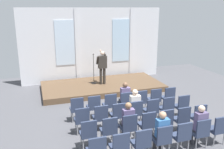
# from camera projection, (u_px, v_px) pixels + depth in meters

# --- Properties ---
(ground_plane) EXTENTS (15.53, 15.53, 0.00)m
(ground_plane) POSITION_uv_depth(u_px,v_px,m) (135.00, 125.00, 8.68)
(ground_plane) COLOR #4C4C51
(rear_partition) EXTENTS (8.00, 0.14, 4.07)m
(rear_partition) POSITION_uv_depth(u_px,v_px,m) (94.00, 45.00, 13.62)
(rear_partition) COLOR silver
(rear_partition) RESTS_ON ground
(stage_platform) EXTENTS (6.04, 2.88, 0.27)m
(stage_platform) POSITION_uv_depth(u_px,v_px,m) (102.00, 86.00, 12.53)
(stage_platform) COLOR brown
(stage_platform) RESTS_ON ground
(speaker) EXTENTS (0.52, 0.69, 1.70)m
(speaker) POSITION_uv_depth(u_px,v_px,m) (102.00, 65.00, 12.20)
(speaker) COLOR #332D28
(speaker) RESTS_ON stage_platform
(mic_stand) EXTENTS (0.28, 0.28, 1.55)m
(mic_stand) POSITION_uv_depth(u_px,v_px,m) (94.00, 77.00, 12.46)
(mic_stand) COLOR black
(mic_stand) RESTS_ON stage_platform
(chair_r0_c0) EXTENTS (0.46, 0.44, 0.94)m
(chair_r0_c0) POSITION_uv_depth(u_px,v_px,m) (77.00, 108.00, 8.84)
(chair_r0_c0) COLOR #99999E
(chair_r0_c0) RESTS_ON ground
(chair_r0_c1) EXTENTS (0.46, 0.44, 0.94)m
(chair_r0_c1) POSITION_uv_depth(u_px,v_px,m) (94.00, 105.00, 9.03)
(chair_r0_c1) COLOR #99999E
(chair_r0_c1) RESTS_ON ground
(chair_r0_c2) EXTENTS (0.46, 0.44, 0.94)m
(chair_r0_c2) POSITION_uv_depth(u_px,v_px,m) (110.00, 104.00, 9.22)
(chair_r0_c2) COLOR #99999E
(chair_r0_c2) RESTS_ON ground
(chair_r0_c3) EXTENTS (0.46, 0.44, 0.94)m
(chair_r0_c3) POSITION_uv_depth(u_px,v_px,m) (125.00, 102.00, 9.41)
(chair_r0_c3) COLOR #99999E
(chair_r0_c3) RESTS_ON ground
(audience_r0_c3) EXTENTS (0.36, 0.39, 1.30)m
(audience_r0_c3) POSITION_uv_depth(u_px,v_px,m) (125.00, 96.00, 9.43)
(audience_r0_c3) COLOR #2D2D33
(audience_r0_c3) RESTS_ON ground
(chair_r0_c4) EXTENTS (0.46, 0.44, 0.94)m
(chair_r0_c4) POSITION_uv_depth(u_px,v_px,m) (140.00, 100.00, 9.59)
(chair_r0_c4) COLOR #99999E
(chair_r0_c4) RESTS_ON ground
(chair_r0_c5) EXTENTS (0.46, 0.44, 0.94)m
(chair_r0_c5) POSITION_uv_depth(u_px,v_px,m) (155.00, 98.00, 9.78)
(chair_r0_c5) COLOR #99999E
(chair_r0_c5) RESTS_ON ground
(chair_r0_c6) EXTENTS (0.46, 0.44, 0.94)m
(chair_r0_c6) POSITION_uv_depth(u_px,v_px,m) (168.00, 96.00, 9.97)
(chair_r0_c6) COLOR #99999E
(chair_r0_c6) RESTS_ON ground
(chair_r1_c0) EXTENTS (0.46, 0.44, 0.94)m
(chair_r1_c0) POSITION_uv_depth(u_px,v_px,m) (82.00, 119.00, 7.96)
(chair_r1_c0) COLOR #99999E
(chair_r1_c0) RESTS_ON ground
(chair_r1_c1) EXTENTS (0.46, 0.44, 0.94)m
(chair_r1_c1) POSITION_uv_depth(u_px,v_px,m) (100.00, 116.00, 8.15)
(chair_r1_c1) COLOR #99999E
(chair_r1_c1) RESTS_ON ground
(chair_r1_c2) EXTENTS (0.46, 0.44, 0.94)m
(chair_r1_c2) POSITION_uv_depth(u_px,v_px,m) (118.00, 114.00, 8.34)
(chair_r1_c2) COLOR #99999E
(chair_r1_c2) RESTS_ON ground
(chair_r1_c3) EXTENTS (0.46, 0.44, 0.94)m
(chair_r1_c3) POSITION_uv_depth(u_px,v_px,m) (135.00, 111.00, 8.53)
(chair_r1_c3) COLOR #99999E
(chair_r1_c3) RESTS_ON ground
(audience_r1_c3) EXTENTS (0.36, 0.39, 1.32)m
(audience_r1_c3) POSITION_uv_depth(u_px,v_px,m) (134.00, 105.00, 8.55)
(audience_r1_c3) COLOR #2D2D33
(audience_r1_c3) RESTS_ON ground
(chair_r1_c4) EXTENTS (0.46, 0.44, 0.94)m
(chair_r1_c4) POSITION_uv_depth(u_px,v_px,m) (151.00, 109.00, 8.72)
(chair_r1_c4) COLOR #99999E
(chair_r1_c4) RESTS_ON ground
(chair_r1_c5) EXTENTS (0.46, 0.44, 0.94)m
(chair_r1_c5) POSITION_uv_depth(u_px,v_px,m) (167.00, 107.00, 8.90)
(chair_r1_c5) COLOR #99999E
(chair_r1_c5) RESTS_ON ground
(chair_r1_c6) EXTENTS (0.46, 0.44, 0.94)m
(chair_r1_c6) POSITION_uv_depth(u_px,v_px,m) (182.00, 105.00, 9.09)
(chair_r1_c6) COLOR #99999E
(chair_r1_c6) RESTS_ON ground
(chair_r2_c0) EXTENTS (0.46, 0.44, 0.94)m
(chair_r2_c0) POSITION_uv_depth(u_px,v_px,m) (88.00, 132.00, 7.08)
(chair_r2_c0) COLOR #99999E
(chair_r2_c0) RESTS_ON ground
(chair_r2_c1) EXTENTS (0.46, 0.44, 0.94)m
(chair_r2_c1) POSITION_uv_depth(u_px,v_px,m) (109.00, 129.00, 7.27)
(chair_r2_c1) COLOR #99999E
(chair_r2_c1) RESTS_ON ground
(chair_r2_c2) EXTENTS (0.46, 0.44, 0.94)m
(chair_r2_c2) POSITION_uv_depth(u_px,v_px,m) (129.00, 126.00, 7.46)
(chair_r2_c2) COLOR #99999E
(chair_r2_c2) RESTS_ON ground
(audience_r2_c2) EXTENTS (0.36, 0.39, 1.29)m
(audience_r2_c2) POSITION_uv_depth(u_px,v_px,m) (128.00, 119.00, 7.49)
(audience_r2_c2) COLOR #2D2D33
(audience_r2_c2) RESTS_ON ground
(chair_r2_c3) EXTENTS (0.46, 0.44, 0.94)m
(chair_r2_c3) POSITION_uv_depth(u_px,v_px,m) (147.00, 123.00, 7.65)
(chair_r2_c3) COLOR #99999E
(chair_r2_c3) RESTS_ON ground
(chair_r2_c4) EXTENTS (0.46, 0.44, 0.94)m
(chair_r2_c4) POSITION_uv_depth(u_px,v_px,m) (165.00, 120.00, 7.84)
(chair_r2_c4) COLOR #99999E
(chair_r2_c4) RESTS_ON ground
(chair_r2_c5) EXTENTS (0.46, 0.44, 0.94)m
(chair_r2_c5) POSITION_uv_depth(u_px,v_px,m) (182.00, 118.00, 8.03)
(chair_r2_c5) COLOR #99999E
(chair_r2_c5) RESTS_ON ground
(chair_r2_c6) EXTENTS (0.46, 0.44, 0.94)m
(chair_r2_c6) POSITION_uv_depth(u_px,v_px,m) (198.00, 115.00, 8.21)
(chair_r2_c6) COLOR #99999E
(chair_r2_c6) RESTS_ON ground
(chair_r3_c1) EXTENTS (0.46, 0.44, 0.94)m
(chair_r3_c1) POSITION_uv_depth(u_px,v_px,m) (120.00, 146.00, 6.39)
(chair_r3_c1) COLOR #99999E
(chair_r3_c1) RESTS_ON ground
(chair_r3_c2) EXTENTS (0.46, 0.44, 0.94)m
(chair_r3_c2) POSITION_uv_depth(u_px,v_px,m) (142.00, 142.00, 6.58)
(chair_r3_c2) COLOR #99999E
(chair_r3_c2) RESTS_ON ground
(chair_r3_c3) EXTENTS (0.46, 0.44, 0.94)m
(chair_r3_c3) POSITION_uv_depth(u_px,v_px,m) (162.00, 138.00, 6.77)
(chair_r3_c3) COLOR #99999E
(chair_r3_c3) RESTS_ON ground
(audience_r3_c3) EXTENTS (0.36, 0.39, 1.31)m
(audience_r3_c3) POSITION_uv_depth(u_px,v_px,m) (161.00, 130.00, 6.79)
(audience_r3_c3) COLOR #2D2D33
(audience_r3_c3) RESTS_ON ground
(chair_r3_c4) EXTENTS (0.46, 0.44, 0.94)m
(chair_r3_c4) POSITION_uv_depth(u_px,v_px,m) (182.00, 135.00, 6.96)
(chair_r3_c4) COLOR #99999E
(chair_r3_c4) RESTS_ON ground
(chair_r3_c5) EXTENTS (0.46, 0.44, 0.94)m
(chair_r3_c5) POSITION_uv_depth(u_px,v_px,m) (200.00, 131.00, 7.15)
(chair_r3_c5) COLOR #99999E
(chair_r3_c5) RESTS_ON ground
(audience_r3_c5) EXTENTS (0.36, 0.39, 1.33)m
(audience_r3_c5) POSITION_uv_depth(u_px,v_px,m) (199.00, 124.00, 7.17)
(audience_r3_c5) COLOR #2D2D33
(audience_r3_c5) RESTS_ON ground
(chair_r3_c6) EXTENTS (0.46, 0.44, 0.94)m
(chair_r3_c6) POSITION_uv_depth(u_px,v_px,m) (218.00, 128.00, 7.34)
(chair_r3_c6) COLOR #99999E
(chair_r3_c6) RESTS_ON ground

